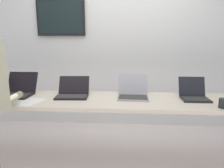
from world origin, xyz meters
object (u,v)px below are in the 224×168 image
object	(u,v)px
laptop_station_1	(73,92)
coffee_mug	(223,103)
workbench	(111,103)
laptop_station_2	(133,92)
laptop_station_0	(18,90)
laptop_station_3	(194,94)

from	to	relation	value
laptop_station_1	coffee_mug	xyz separation A→B (m)	(1.59, -0.34, -0.00)
workbench	laptop_station_2	bearing A→B (deg)	21.44
laptop_station_1	laptop_station_2	size ratio (longest dim) A/B	1.07
laptop_station_0	coffee_mug	xyz separation A→B (m)	(2.27, -0.36, -0.01)
laptop_station_0	laptop_station_2	size ratio (longest dim) A/B	1.10
coffee_mug	laptop_station_2	bearing A→B (deg)	158.20
laptop_station_2	laptop_station_3	distance (m)	0.69
laptop_station_0	laptop_station_2	world-z (taller)	laptop_station_0
laptop_station_1	laptop_station_3	xyz separation A→B (m)	(1.41, -0.01, 0.00)
laptop_station_0	laptop_station_2	xyz separation A→B (m)	(1.40, -0.01, -0.00)
workbench	laptop_station_0	bearing A→B (deg)	174.77
laptop_station_0	coffee_mug	size ratio (longest dim) A/B	4.13
laptop_station_1	laptop_station_3	world-z (taller)	laptop_station_3
laptop_station_2	coffee_mug	world-z (taller)	laptop_station_2
laptop_station_1	coffee_mug	size ratio (longest dim) A/B	4.01
coffee_mug	laptop_station_3	bearing A→B (deg)	118.84
laptop_station_0	coffee_mug	distance (m)	2.30
laptop_station_1	coffee_mug	distance (m)	1.62
laptop_station_1	laptop_station_2	bearing A→B (deg)	0.93
laptop_station_0	laptop_station_3	size ratio (longest dim) A/B	1.27
workbench	coffee_mug	world-z (taller)	coffee_mug
laptop_station_2	coffee_mug	xyz separation A→B (m)	(0.87, -0.35, -0.01)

